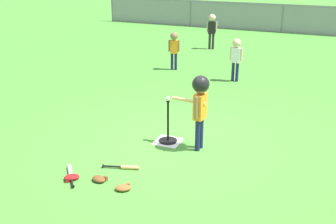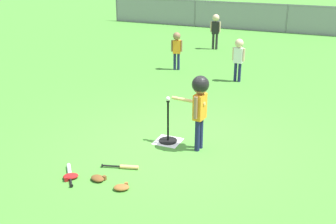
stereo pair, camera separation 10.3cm
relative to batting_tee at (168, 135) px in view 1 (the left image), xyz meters
The scene contains 14 objects.
ground_plane 0.30m from the batting_tee, 16.56° to the right, with size 60.00×60.00×0.00m, color #478C33.
home_plate 0.12m from the batting_tee, 90.00° to the right, with size 0.44×0.44×0.01m, color white.
batting_tee is the anchor object (origin of this frame).
baseball_on_tee 0.66m from the batting_tee, ahead, with size 0.07×0.07×0.07m, color white.
batter_child 0.98m from the batting_tee, ahead, with size 0.65×0.36×1.27m.
fielder_near_right 4.76m from the batting_tee, 110.63° to the left, with size 0.30×0.21×1.05m.
fielder_deep_center 4.05m from the batting_tee, 87.39° to the left, with size 0.32×0.22×1.09m.
fielder_near_left 7.58m from the batting_tee, 101.34° to the left, with size 0.34×0.23×1.18m.
spare_bat_silver 1.85m from the batting_tee, 118.96° to the right, with size 0.45×0.52×0.06m.
spare_bat_wood 1.17m from the batting_tee, 100.36° to the right, with size 0.56×0.22×0.06m.
glove_by_plate 1.66m from the batting_tee, 103.98° to the right, with size 0.26×0.22×0.07m.
glove_near_bats 1.69m from the batting_tee, 88.85° to the right, with size 0.27×0.25×0.07m.
glove_tossed_aside 1.90m from the batting_tee, 114.78° to the right, with size 0.27×0.26×0.07m.
outfield_fence 11.58m from the batting_tee, 88.70° to the left, with size 16.06×0.06×1.15m.
Camera 1 is at (2.23, -5.90, 3.06)m, focal length 43.84 mm.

